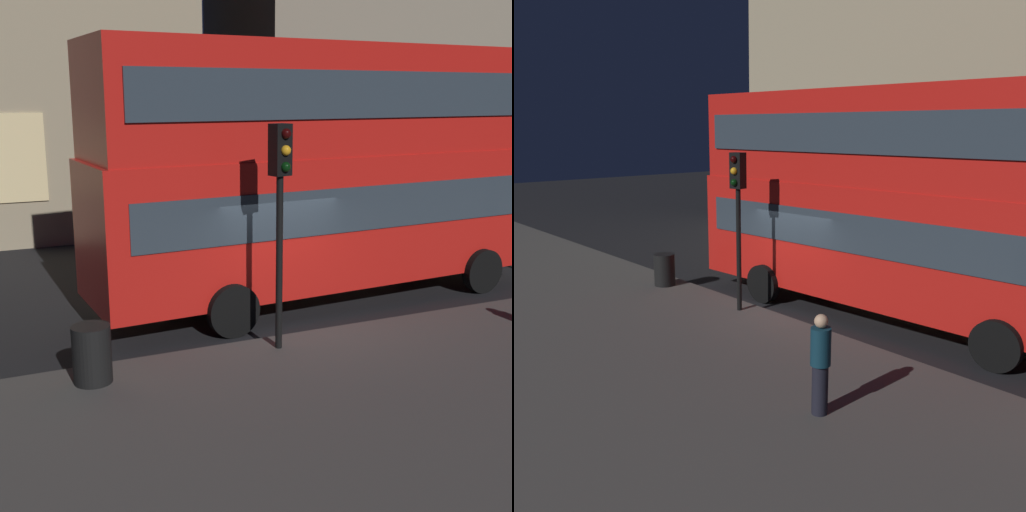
{
  "view_description": "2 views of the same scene",
  "coord_description": "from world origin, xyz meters",
  "views": [
    {
      "loc": [
        -5.54,
        -11.4,
        4.48
      ],
      "look_at": [
        -0.02,
        0.96,
        1.22
      ],
      "focal_mm": 47.29,
      "sensor_mm": 36.0,
      "label": 1
    },
    {
      "loc": [
        10.27,
        -10.03,
        4.61
      ],
      "look_at": [
        -0.36,
        -0.55,
        1.43
      ],
      "focal_mm": 40.78,
      "sensor_mm": 36.0,
      "label": 2
    }
  ],
  "objects": [
    {
      "name": "ground_plane",
      "position": [
        0.0,
        0.0,
        0.0
      ],
      "size": [
        80.0,
        80.0,
        0.0
      ],
      "primitive_type": "plane",
      "color": "black"
    },
    {
      "name": "sidewalk_slab",
      "position": [
        0.0,
        -5.42,
        0.06
      ],
      "size": [
        44.0,
        9.25,
        0.12
      ],
      "primitive_type": "cube",
      "color": "#423F3D",
      "rests_on": "ground"
    },
    {
      "name": "double_decker_bus",
      "position": [
        1.76,
        1.24,
        3.05
      ],
      "size": [
        10.59,
        3.24,
        5.46
      ],
      "rotation": [
        0.0,
        0.0,
        0.06
      ],
      "color": "red",
      "rests_on": "ground"
    },
    {
      "name": "litter_bin",
      "position": [
        -3.88,
        -1.49,
        0.58
      ],
      "size": [
        0.6,
        0.6,
        0.92
      ],
      "primitive_type": "cylinder",
      "color": "black",
      "rests_on": "sidewalk_slab"
    },
    {
      "name": "traffic_light_near_kerb",
      "position": [
        -0.61,
        -1.37,
        2.92
      ],
      "size": [
        0.37,
        0.39,
        3.89
      ],
      "rotation": [
        0.0,
        0.0,
        0.22
      ],
      "color": "black",
      "rests_on": "sidewalk_slab"
    }
  ]
}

